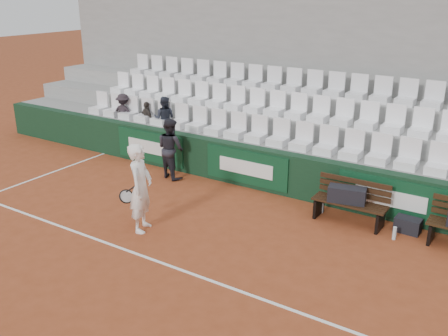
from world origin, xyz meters
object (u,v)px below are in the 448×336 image
Objects in this scene: spectator_a at (123,98)px; spectator_c at (164,102)px; sports_bag_left at (347,195)px; ball_kid at (171,148)px; water_bottle_far at (394,233)px; tennis_player at (141,188)px; water_bottle_near at (322,208)px; spectator_b at (146,104)px; sports_bag_ground at (408,225)px; bench_left at (349,212)px.

spectator_a is 0.92× the size of spectator_c.
ball_kid reaches higher than sports_bag_left.
water_bottle_far is at bearing -11.86° from sports_bag_left.
spectator_a is at bearing -8.59° from ball_kid.
sports_bag_left is at bearing -167.24° from ball_kid.
tennis_player is (-4.35, -2.28, 0.76)m from water_bottle_far.
water_bottle_far is at bearing -13.43° from water_bottle_near.
spectator_a reaches higher than spectator_b.
spectator_c is (-6.87, 0.95, 1.46)m from sports_bag_ground.
tennis_player is at bearing -135.54° from water_bottle_near.
water_bottle_near is at bearing 146.78° from spectator_c.
sports_bag_ground is 0.32× the size of ball_kid.
spectator_b is at bearing 169.38° from sports_bag_left.
spectator_b is (-5.73, 1.02, 1.39)m from water_bottle_near.
spectator_c is at bearing 168.28° from spectator_a.
sports_bag_ground is at bearing 11.08° from sports_bag_left.
spectator_a is (-7.19, 1.18, 0.96)m from sports_bag_left.
spectator_a is (-2.57, 1.08, 0.80)m from ball_kid.
tennis_player is (-4.49, -2.74, 0.74)m from sports_bag_ground.
spectator_b is (0.89, 0.00, -0.06)m from spectator_a.
tennis_player is at bearing -142.99° from bench_left.
bench_left is at bearing -166.93° from ball_kid.
ball_kid is 1.25× the size of spectator_c.
water_bottle_far is at bearing 158.63° from spectator_a.
sports_bag_left is 0.42× the size of tennis_player.
sports_bag_left reaches higher than sports_bag_ground.
tennis_player is 2.93m from ball_kid.
sports_bag_left reaches higher than bench_left.
tennis_player is at bearing 149.34° from spectator_b.
bench_left is at bearing -170.27° from spectator_b.
spectator_c reaches higher than spectator_b.
sports_bag_left is at bearing -168.92° from sports_bag_ground.
sports_bag_left is at bearing -16.32° from water_bottle_near.
tennis_player is 1.78× the size of spectator_b.
ball_kid is (-1.33, 2.61, -0.12)m from tennis_player.
tennis_player reaches higher than ball_kid.
spectator_c reaches higher than bench_left.
spectator_c is (-5.67, 1.18, 1.00)m from sports_bag_left.
ball_kid is 1.36× the size of spectator_a.
sports_bag_left is 6.47m from spectator_b.
ball_kid is at bearing -179.15° from water_bottle_near.
water_bottle_near is at bearing 44.46° from tennis_player.
water_bottle_far is (-0.14, -0.46, -0.02)m from sports_bag_ground.
spectator_b reaches higher than tennis_player.
spectator_b is at bearing -18.53° from ball_kid.
sports_bag_left is at bearing 37.28° from tennis_player.
sports_bag_ground is at bearing -167.15° from spectator_b.
tennis_player reaches higher than water_bottle_far.
sports_bag_left is 3.32× the size of water_bottle_near.
ball_kid is at bearing 145.62° from spectator_a.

